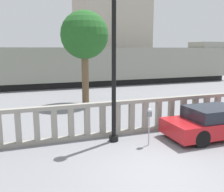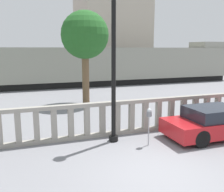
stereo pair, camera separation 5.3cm
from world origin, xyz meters
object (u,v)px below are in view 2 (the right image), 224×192
(lamppost, at_px, (114,53))
(tree_right, at_px, (85,36))
(train_far, at_px, (46,62))
(train_near, at_px, (104,65))
(parked_car, at_px, (215,122))
(parking_meter, at_px, (149,115))

(lamppost, relative_size, tree_right, 1.00)
(train_far, relative_size, tree_right, 3.90)
(lamppost, distance_m, train_far, 23.15)
(train_far, bearing_deg, train_near, -62.78)
(lamppost, relative_size, parked_car, 1.39)
(train_near, bearing_deg, tree_right, -114.78)
(lamppost, height_order, parked_car, lamppost)
(lamppost, bearing_deg, parked_car, -12.25)
(parking_meter, xyz_separation_m, tree_right, (-0.49, 7.38, 3.01))
(parking_meter, distance_m, train_far, 23.96)
(train_near, distance_m, train_far, 10.01)
(lamppost, relative_size, parking_meter, 4.18)
(parking_meter, height_order, tree_right, tree_right)
(parked_car, height_order, tree_right, tree_right)
(parked_car, height_order, train_far, train_far)
(parking_meter, xyz_separation_m, parked_car, (2.83, -0.04, -0.52))
(parking_meter, relative_size, parked_car, 0.33)
(parked_car, distance_m, train_far, 24.37)
(lamppost, xyz_separation_m, train_far, (-0.52, 23.11, -1.36))
(train_far, xyz_separation_m, tree_right, (1.06, -16.52, 2.26))
(lamppost, bearing_deg, parking_meter, -37.76)
(train_near, bearing_deg, lamppost, -105.94)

